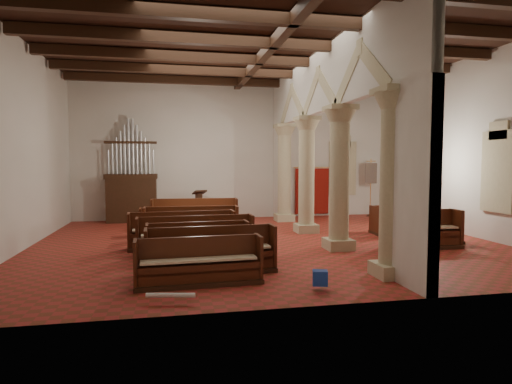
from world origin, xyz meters
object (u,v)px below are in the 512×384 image
object	(u,v)px
nave_pew_0	(199,269)
aisle_pew_0	(422,235)
lectern	(199,208)
processional_banner	(370,198)
pipe_organ	(132,189)

from	to	relation	value
nave_pew_0	aisle_pew_0	bearing A→B (deg)	17.95
lectern	nave_pew_0	xyz separation A→B (m)	(-0.61, -9.77, -0.22)
processional_banner	nave_pew_0	world-z (taller)	processional_banner
lectern	aisle_pew_0	size ratio (longest dim) A/B	0.59
lectern	processional_banner	xyz separation A→B (m)	(7.83, -0.21, 0.29)
pipe_organ	nave_pew_0	xyz separation A→B (m)	(2.17, -9.78, -1.05)
lectern	nave_pew_0	world-z (taller)	lectern
pipe_organ	nave_pew_0	world-z (taller)	pipe_organ
aisle_pew_0	pipe_organ	bearing A→B (deg)	143.49
pipe_organ	aisle_pew_0	size ratio (longest dim) A/B	1.99
pipe_organ	lectern	size ratio (longest dim) A/B	3.36
pipe_organ	aisle_pew_0	distance (m)	11.44
processional_banner	pipe_organ	bearing A→B (deg)	173.60
nave_pew_0	aisle_pew_0	distance (m)	7.07
processional_banner	aisle_pew_0	bearing A→B (deg)	-109.69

